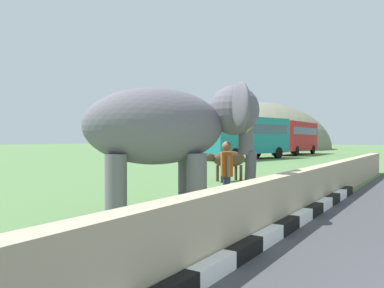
{
  "coord_description": "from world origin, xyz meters",
  "views": [
    {
      "loc": [
        -4.77,
        1.8,
        1.72
      ],
      "look_at": [
        2.32,
        6.43,
        1.6
      ],
      "focal_mm": 35.18,
      "sensor_mm": 36.0,
      "label": 1
    }
  ],
  "objects_px": {
    "cow_near": "(228,160)",
    "person_handler": "(227,172)",
    "bus_red": "(294,135)",
    "bus_teal": "(246,134)",
    "elephant": "(171,129)"
  },
  "relations": [
    {
      "from": "cow_near",
      "to": "person_handler",
      "type": "bearing_deg",
      "value": -152.73
    },
    {
      "from": "bus_red",
      "to": "cow_near",
      "type": "height_order",
      "value": "bus_red"
    },
    {
      "from": "person_handler",
      "to": "bus_red",
      "type": "distance_m",
      "value": 33.23
    },
    {
      "from": "person_handler",
      "to": "cow_near",
      "type": "height_order",
      "value": "person_handler"
    },
    {
      "from": "bus_teal",
      "to": "bus_red",
      "type": "height_order",
      "value": "same"
    },
    {
      "from": "person_handler",
      "to": "bus_teal",
      "type": "xyz_separation_m",
      "value": [
        20.87,
        9.17,
        1.16
      ]
    },
    {
      "from": "bus_teal",
      "to": "cow_near",
      "type": "bearing_deg",
      "value": -157.6
    },
    {
      "from": "elephant",
      "to": "bus_teal",
      "type": "height_order",
      "value": "bus_teal"
    },
    {
      "from": "person_handler",
      "to": "cow_near",
      "type": "xyz_separation_m",
      "value": [
        5.49,
        2.83,
        -0.06
      ]
    },
    {
      "from": "elephant",
      "to": "cow_near",
      "type": "bearing_deg",
      "value": 17.16
    },
    {
      "from": "bus_red",
      "to": "cow_near",
      "type": "xyz_separation_m",
      "value": [
        -26.56,
        -5.86,
        -1.21
      ]
    },
    {
      "from": "person_handler",
      "to": "elephant",
      "type": "bearing_deg",
      "value": 149.8
    },
    {
      "from": "elephant",
      "to": "person_handler",
      "type": "distance_m",
      "value": 1.79
    },
    {
      "from": "cow_near",
      "to": "bus_teal",
      "type": "bearing_deg",
      "value": 22.4
    },
    {
      "from": "bus_red",
      "to": "cow_near",
      "type": "distance_m",
      "value": 27.23
    }
  ]
}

